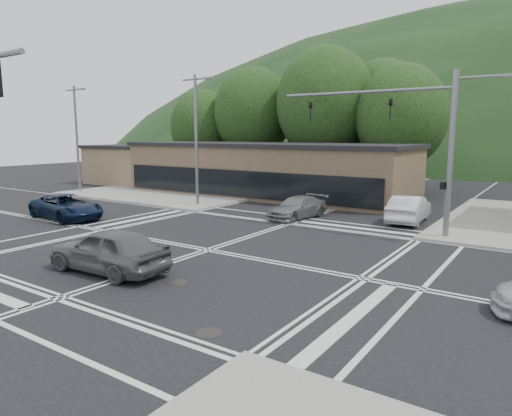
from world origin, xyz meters
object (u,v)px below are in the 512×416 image
Objects in this scene: car_blue_west at (66,207)px; car_northbound at (297,207)px; car_grey_center at (109,250)px; car_queue_b at (374,198)px; car_queue_a at (409,209)px.

car_blue_west reaches higher than car_northbound.
car_grey_center is at bearing -84.06° from car_northbound.
car_blue_west is at bearing -137.01° from car_northbound.
car_grey_center is 1.21× the size of car_queue_b.
car_queue_b is 0.91× the size of car_northbound.
car_grey_center is 1.10× the size of car_northbound.
car_northbound is (-6.00, -2.45, -0.13)m from car_queue_a.
car_queue_a is at bearing 155.17° from car_grey_center.
car_queue_a is 6.48m from car_northbound.
car_queue_a is at bearing 30.15° from car_northbound.
car_queue_a is 1.06× the size of car_northbound.
car_queue_a is at bearing 134.16° from car_queue_b.
car_queue_b is at bearing 168.34° from car_grey_center.
car_grey_center is at bearing 63.75° from car_queue_a.
car_grey_center reaches higher than car_queue_b.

